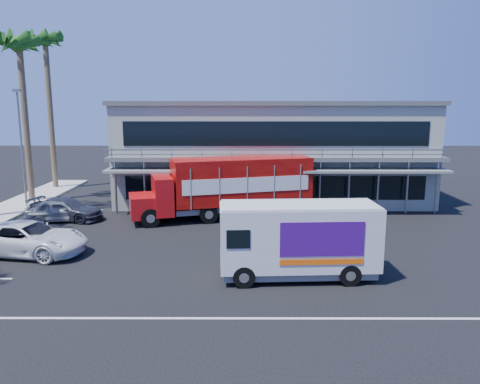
{
  "coord_description": "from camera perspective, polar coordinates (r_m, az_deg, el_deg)",
  "views": [
    {
      "loc": [
        0.74,
        -20.69,
        7.13
      ],
      "look_at": [
        0.66,
        4.81,
        2.3
      ],
      "focal_mm": 35.0,
      "sensor_mm": 36.0,
      "label": 1
    }
  ],
  "objects": [
    {
      "name": "ground",
      "position": [
        21.9,
        -1.79,
        -8.28
      ],
      "size": [
        120.0,
        120.0,
        0.0
      ],
      "primitive_type": "plane",
      "color": "black",
      "rests_on": "ground"
    },
    {
      "name": "parked_car_b",
      "position": [
        25.0,
        -24.11,
        -5.08
      ],
      "size": [
        4.41,
        1.59,
        1.45
      ],
      "primitive_type": "imported",
      "rotation": [
        0.0,
        0.0,
        1.58
      ],
      "color": "black",
      "rests_on": "ground"
    },
    {
      "name": "light_pole_far",
      "position": [
        35.14,
        -25.11,
        5.43
      ],
      "size": [
        0.5,
        0.25,
        8.09
      ],
      "color": "gray",
      "rests_on": "ground"
    },
    {
      "name": "red_truck",
      "position": [
        29.42,
        -1.3,
        0.85
      ],
      "size": [
        11.53,
        5.57,
        3.79
      ],
      "rotation": [
        0.0,
        0.0,
        0.28
      ],
      "color": "#B10E11",
      "rests_on": "ground"
    },
    {
      "name": "palm_e",
      "position": [
        37.22,
        -25.26,
        15.04
      ],
      "size": [
        2.8,
        2.8,
        12.25
      ],
      "color": "brown",
      "rests_on": "ground"
    },
    {
      "name": "building",
      "position": [
        35.87,
        3.8,
        5.14
      ],
      "size": [
        22.4,
        12.0,
        7.3
      ],
      "color": "gray",
      "rests_on": "ground"
    },
    {
      "name": "parked_car_e",
      "position": [
        30.71,
        -21.06,
        -2.13
      ],
      "size": [
        4.2,
        2.21,
        1.36
      ],
      "primitive_type": "imported",
      "rotation": [
        0.0,
        0.0,
        1.73
      ],
      "color": "gray",
      "rests_on": "ground"
    },
    {
      "name": "parked_car_c",
      "position": [
        24.64,
        -24.5,
        -5.18
      ],
      "size": [
        6.04,
        3.54,
        1.58
      ],
      "primitive_type": "imported",
      "rotation": [
        0.0,
        0.0,
        1.4
      ],
      "color": "white",
      "rests_on": "ground"
    },
    {
      "name": "palm_f",
      "position": [
        42.49,
        -22.61,
        15.8
      ],
      "size": [
        2.8,
        2.8,
        13.25
      ],
      "color": "brown",
      "rests_on": "ground"
    },
    {
      "name": "white_van",
      "position": [
        19.42,
        7.12,
        -5.72
      ],
      "size": [
        6.52,
        2.52,
        3.13
      ],
      "rotation": [
        0.0,
        0.0,
        0.05
      ],
      "color": "silver",
      "rests_on": "ground"
    },
    {
      "name": "parked_car_d",
      "position": [
        30.99,
        -20.41,
        -1.98
      ],
      "size": [
        4.95,
        2.94,
        1.35
      ],
      "primitive_type": "imported",
      "rotation": [
        0.0,
        0.0,
        1.33
      ],
      "color": "#292C37",
      "rests_on": "ground"
    }
  ]
}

